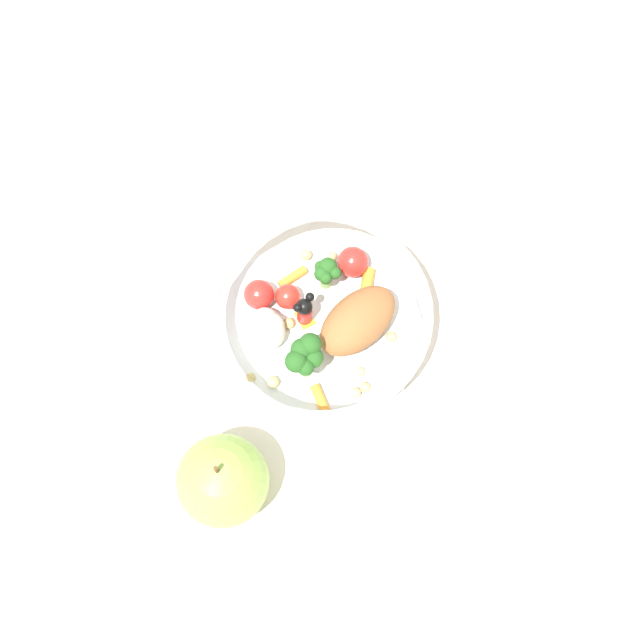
% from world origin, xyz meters
% --- Properties ---
extents(ground_plane, '(2.40, 2.40, 0.00)m').
position_xyz_m(ground_plane, '(0.00, 0.00, 0.00)').
color(ground_plane, silver).
extents(food_container, '(0.21, 0.21, 0.07)m').
position_xyz_m(food_container, '(0.02, -0.00, 0.03)').
color(food_container, white).
rests_on(food_container, ground_plane).
extents(loose_apple, '(0.08, 0.08, 0.09)m').
position_xyz_m(loose_apple, '(0.16, -0.10, 0.04)').
color(loose_apple, '#8CB74C').
rests_on(loose_apple, ground_plane).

